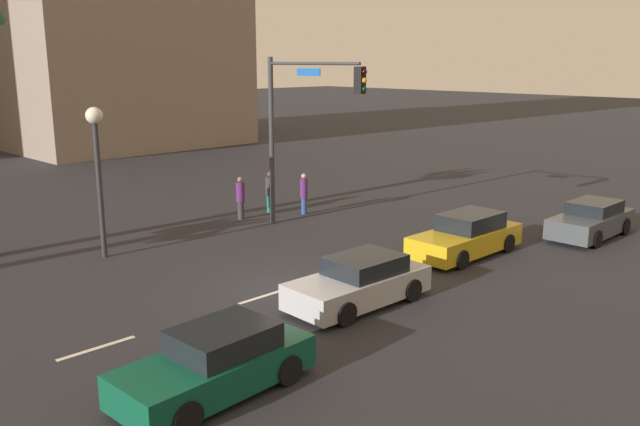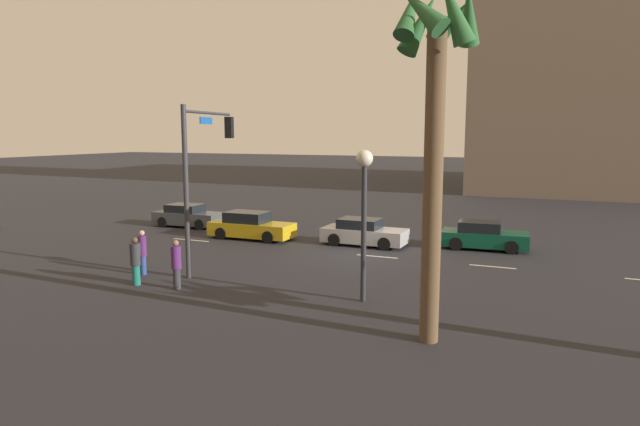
# 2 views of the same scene
# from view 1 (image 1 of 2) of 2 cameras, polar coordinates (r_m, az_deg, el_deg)

# --- Properties ---
(ground_plane) EXTENTS (220.00, 220.00, 0.00)m
(ground_plane) POSITION_cam_1_polar(r_m,az_deg,el_deg) (19.42, -3.05, -6.65)
(ground_plane) COLOR #28282D
(lane_stripe_2) EXTENTS (1.92, 0.14, 0.01)m
(lane_stripe_2) POSITION_cam_1_polar(r_m,az_deg,el_deg) (16.50, -18.74, -11.02)
(lane_stripe_2) COLOR silver
(lane_stripe_2) RESTS_ON ground_plane
(lane_stripe_3) EXTENTS (1.93, 0.14, 0.01)m
(lane_stripe_3) POSITION_cam_1_polar(r_m,az_deg,el_deg) (18.99, -4.67, -7.12)
(lane_stripe_3) COLOR silver
(lane_stripe_3) RESTS_ON ground_plane
(lane_stripe_4) EXTENTS (2.20, 0.14, 0.01)m
(lane_stripe_4) POSITION_cam_1_polar(r_m,az_deg,el_deg) (26.37, 12.82, -1.61)
(lane_stripe_4) COLOR silver
(lane_stripe_4) RESTS_ON ground_plane
(car_0) EXTENTS (4.23, 1.92, 1.34)m
(car_0) POSITION_cam_1_polar(r_m,az_deg,el_deg) (18.12, 3.45, -6.02)
(car_0) COLOR #B7B7BC
(car_0) RESTS_ON ground_plane
(car_1) EXTENTS (4.56, 1.83, 1.44)m
(car_1) POSITION_cam_1_polar(r_m,az_deg,el_deg) (23.16, 12.56, -1.96)
(car_1) COLOR gold
(car_1) RESTS_ON ground_plane
(car_2) EXTENTS (4.25, 1.84, 1.35)m
(car_2) POSITION_cam_1_polar(r_m,az_deg,el_deg) (26.96, 22.42, -0.59)
(car_2) COLOR #474C51
(car_2) RESTS_ON ground_plane
(car_3) EXTENTS (4.19, 1.99, 1.36)m
(car_3) POSITION_cam_1_polar(r_m,az_deg,el_deg) (13.67, -8.95, -12.74)
(car_3) COLOR #0F5138
(car_3) RESTS_ON ground_plane
(traffic_signal) EXTENTS (0.91, 4.57, 6.68)m
(traffic_signal) POSITION_cam_1_polar(r_m,az_deg,el_deg) (25.57, -1.79, 8.45)
(traffic_signal) COLOR #38383D
(traffic_signal) RESTS_ON ground_plane
(streetlamp) EXTENTS (0.56, 0.56, 5.08)m
(streetlamp) POSITION_cam_1_polar(r_m,az_deg,el_deg) (22.94, -18.75, 5.11)
(streetlamp) COLOR #2D2D33
(streetlamp) RESTS_ON ground_plane
(pedestrian_0) EXTENTS (0.52, 0.52, 1.80)m
(pedestrian_0) POSITION_cam_1_polar(r_m,az_deg,el_deg) (28.97, -4.35, 1.89)
(pedestrian_0) COLOR #1E7266
(pedestrian_0) RESTS_ON ground_plane
(pedestrian_1) EXTENTS (0.50, 0.50, 1.80)m
(pedestrian_1) POSITION_cam_1_polar(r_m,az_deg,el_deg) (27.81, -6.89, 1.38)
(pedestrian_1) COLOR #333338
(pedestrian_1) RESTS_ON ground_plane
(pedestrian_2) EXTENTS (0.41, 0.41, 1.80)m
(pedestrian_2) POSITION_cam_1_polar(r_m,az_deg,el_deg) (28.51, -1.40, 1.77)
(pedestrian_2) COLOR #2D478C
(pedestrian_2) RESTS_ON ground_plane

